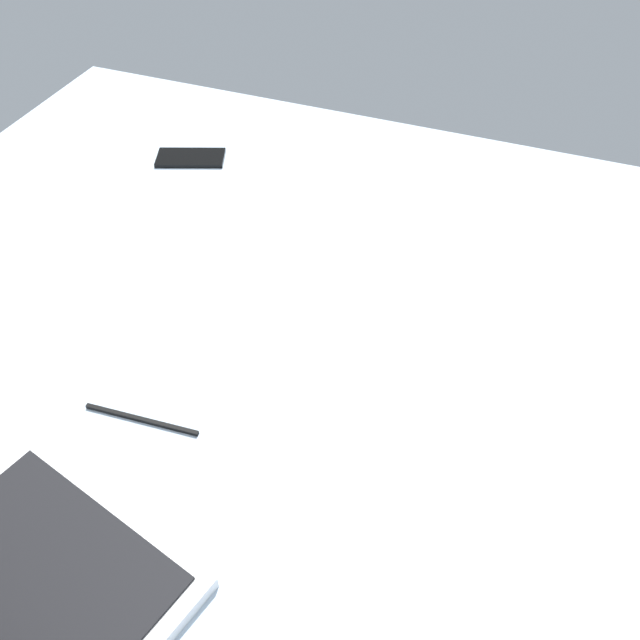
% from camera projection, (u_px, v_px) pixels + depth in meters
% --- Properties ---
extents(bed_mattress, '(1.80, 1.40, 0.18)m').
position_uv_depth(bed_mattress, '(329.00, 385.00, 1.10)').
color(bed_mattress, silver).
rests_on(bed_mattress, ground).
extents(laptop, '(0.38, 0.31, 0.23)m').
position_uv_depth(laptop, '(9.00, 589.00, 0.73)').
color(laptop, silver).
rests_on(laptop, bed_mattress).
extents(cell_phone, '(0.15, 0.11, 0.01)m').
position_uv_depth(cell_phone, '(191.00, 158.00, 1.41)').
color(cell_phone, black).
rests_on(cell_phone, bed_mattress).
extents(charger_cable, '(0.17, 0.02, 0.01)m').
position_uv_depth(charger_cable, '(142.00, 419.00, 0.94)').
color(charger_cable, black).
rests_on(charger_cable, bed_mattress).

